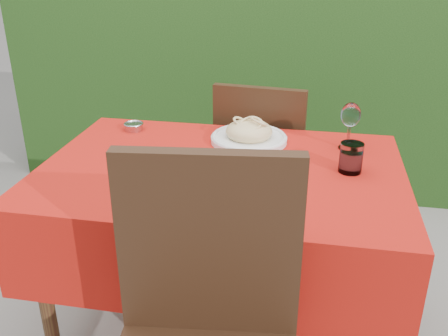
% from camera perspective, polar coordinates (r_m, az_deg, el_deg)
% --- Properties ---
extents(ground, '(60.00, 60.00, 0.00)m').
position_cam_1_polar(ground, '(2.16, -0.29, -18.31)').
color(ground, slate).
rests_on(ground, ground).
extents(hedge, '(3.20, 0.55, 1.78)m').
position_cam_1_polar(hedge, '(3.17, 5.15, 14.34)').
color(hedge, black).
rests_on(hedge, ground).
extents(dining_table, '(1.26, 0.86, 0.75)m').
position_cam_1_polar(dining_table, '(1.81, -0.33, -4.26)').
color(dining_table, '#483017').
rests_on(dining_table, ground).
extents(chair_near, '(0.51, 0.51, 1.03)m').
position_cam_1_polar(chair_near, '(1.29, -2.17, -18.50)').
color(chair_near, black).
rests_on(chair_near, ground).
extents(chair_far, '(0.45, 0.45, 0.90)m').
position_cam_1_polar(chair_far, '(2.37, 4.37, 0.75)').
color(chair_far, black).
rests_on(chair_far, ground).
extents(pizza_plate, '(0.32, 0.32, 0.05)m').
position_cam_1_polar(pizza_plate, '(1.65, -0.54, -0.32)').
color(pizza_plate, white).
rests_on(pizza_plate, dining_table).
extents(pasta_plate, '(0.30, 0.30, 0.09)m').
position_cam_1_polar(pasta_plate, '(1.96, 2.87, 3.86)').
color(pasta_plate, white).
rests_on(pasta_plate, dining_table).
extents(water_glass, '(0.08, 0.08, 0.10)m').
position_cam_1_polar(water_glass, '(1.74, 14.30, 1.00)').
color(water_glass, silver).
rests_on(water_glass, dining_table).
extents(wine_glass, '(0.07, 0.07, 0.18)m').
position_cam_1_polar(wine_glass, '(1.91, 14.26, 5.70)').
color(wine_glass, silver).
rests_on(wine_glass, dining_table).
extents(fork, '(0.12, 0.15, 0.00)m').
position_cam_1_polar(fork, '(1.75, -9.30, -0.03)').
color(fork, '#B2B2B9').
rests_on(fork, dining_table).
extents(steel_ramekin, '(0.07, 0.07, 0.03)m').
position_cam_1_polar(steel_ramekin, '(2.12, -10.27, 4.64)').
color(steel_ramekin, '#AEAEB5').
rests_on(steel_ramekin, dining_table).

